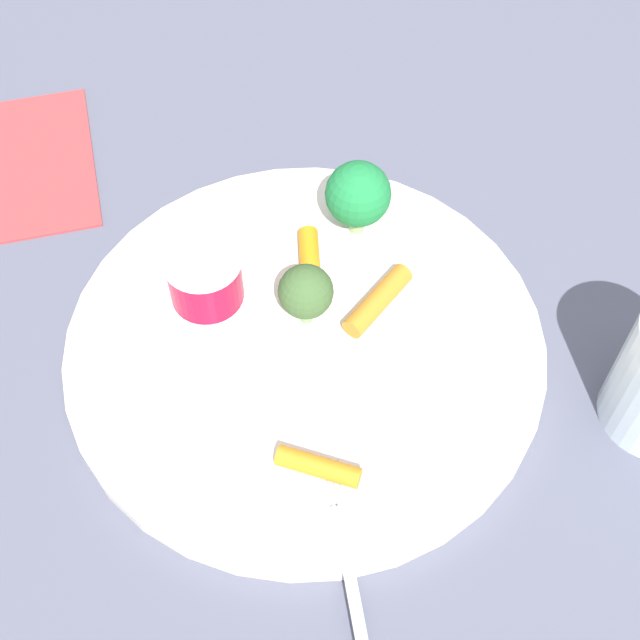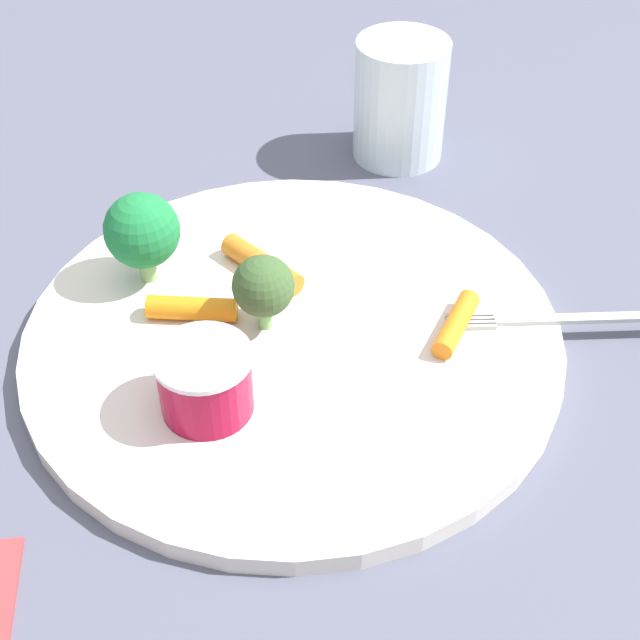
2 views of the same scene
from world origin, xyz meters
TOP-DOWN VIEW (x-y plane):
  - ground_plane at (0.00, 0.00)m, footprint 2.40×2.40m
  - plate at (0.00, 0.00)m, footprint 0.31×0.31m
  - sauce_cup at (-0.03, -0.07)m, footprint 0.05×0.05m
  - broccoli_floret_0 at (-0.02, -0.00)m, footprint 0.04×0.04m
  - broccoli_floret_1 at (-0.09, 0.03)m, footprint 0.04×0.04m
  - carrot_stick_0 at (-0.03, 0.05)m, footprint 0.06×0.05m
  - carrot_stick_1 at (-0.06, 0.00)m, footprint 0.05×0.02m
  - carrot_stick_2 at (0.09, 0.01)m, footprint 0.03×0.05m
  - fork at (0.17, 0.04)m, footprint 0.18×0.05m
  - drinking_glass at (0.04, 0.22)m, footprint 0.07×0.07m

SIDE VIEW (x-z plane):
  - ground_plane at x=0.00m, z-range 0.00..0.00m
  - plate at x=0.00m, z-range 0.00..0.01m
  - fork at x=0.17m, z-range 0.01..0.02m
  - carrot_stick_2 at x=0.09m, z-range 0.01..0.02m
  - carrot_stick_1 at x=-0.06m, z-range 0.01..0.03m
  - carrot_stick_0 at x=-0.03m, z-range 0.01..0.03m
  - sauce_cup at x=-0.03m, z-range 0.01..0.05m
  - broccoli_floret_0 at x=-0.02m, z-range 0.02..0.06m
  - drinking_glass at x=0.04m, z-range 0.00..0.09m
  - broccoli_floret_1 at x=-0.09m, z-range 0.02..0.08m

